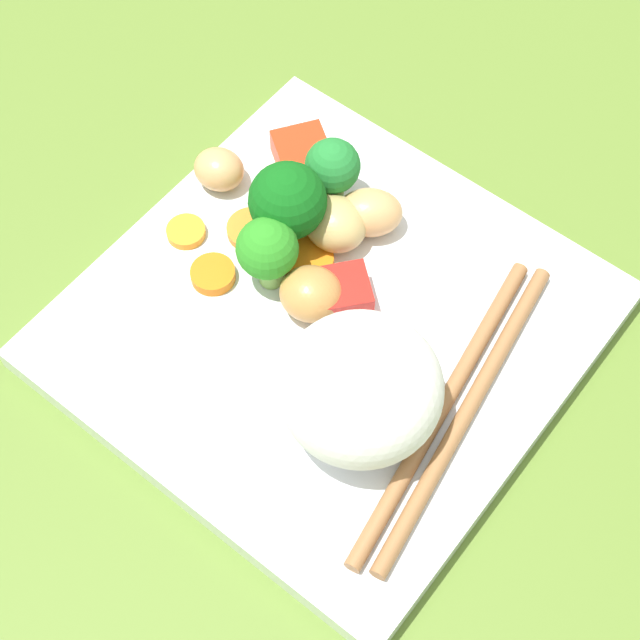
{
  "coord_description": "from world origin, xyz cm",
  "views": [
    {
      "loc": [
        22.47,
        17.88,
        50.91
      ],
      "look_at": [
        1.27,
        0.42,
        3.65
      ],
      "focal_mm": 57.05,
      "sensor_mm": 36.0,
      "label": 1
    }
  ],
  "objects_px": {
    "broccoli_floret_1": "(288,202)",
    "chopstick_pair": "(453,411)",
    "square_plate": "(328,326)",
    "rice_mound": "(361,388)",
    "carrot_slice_2": "(251,230)"
  },
  "relations": [
    {
      "from": "broccoli_floret_1",
      "to": "chopstick_pair",
      "type": "relative_size",
      "value": 0.29
    },
    {
      "from": "square_plate",
      "to": "broccoli_floret_1",
      "type": "distance_m",
      "value": 0.07
    },
    {
      "from": "rice_mound",
      "to": "broccoli_floret_1",
      "type": "bearing_deg",
      "value": -122.18
    },
    {
      "from": "carrot_slice_2",
      "to": "rice_mound",
      "type": "bearing_deg",
      "value": 66.52
    },
    {
      "from": "rice_mound",
      "to": "broccoli_floret_1",
      "type": "distance_m",
      "value": 0.12
    },
    {
      "from": "square_plate",
      "to": "carrot_slice_2",
      "type": "xyz_separation_m",
      "value": [
        -0.02,
        -0.07,
        0.01
      ]
    },
    {
      "from": "broccoli_floret_1",
      "to": "carrot_slice_2",
      "type": "xyz_separation_m",
      "value": [
        0.01,
        -0.02,
        -0.03
      ]
    },
    {
      "from": "broccoli_floret_1",
      "to": "rice_mound",
      "type": "bearing_deg",
      "value": 57.82
    },
    {
      "from": "broccoli_floret_1",
      "to": "carrot_slice_2",
      "type": "relative_size",
      "value": 1.97
    },
    {
      "from": "square_plate",
      "to": "rice_mound",
      "type": "height_order",
      "value": "rice_mound"
    },
    {
      "from": "broccoli_floret_1",
      "to": "square_plate",
      "type": "bearing_deg",
      "value": 61.6
    },
    {
      "from": "rice_mound",
      "to": "square_plate",
      "type": "bearing_deg",
      "value": -125.89
    },
    {
      "from": "broccoli_floret_1",
      "to": "carrot_slice_2",
      "type": "height_order",
      "value": "broccoli_floret_1"
    },
    {
      "from": "square_plate",
      "to": "rice_mound",
      "type": "relative_size",
      "value": 3.09
    },
    {
      "from": "broccoli_floret_1",
      "to": "chopstick_pair",
      "type": "height_order",
      "value": "broccoli_floret_1"
    }
  ]
}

